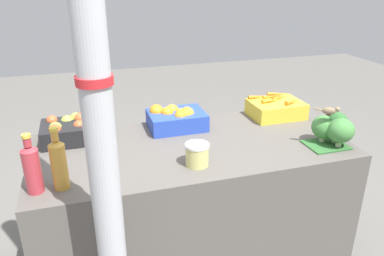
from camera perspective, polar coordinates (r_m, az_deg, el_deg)
The scene contains 11 objects.
ground_plane at distance 2.51m, azimuth -0.00°, elevation -18.43°, with size 10.00×10.00×0.00m, color #605E59.
market_table at distance 2.28m, azimuth -0.00°, elevation -11.22°, with size 1.73×0.81×0.76m, color #56514C.
support_pole at distance 1.29m, azimuth -14.13°, elevation 1.97°, with size 0.12×0.12×2.43m.
apple_crate at distance 2.24m, azimuth -17.66°, elevation -0.09°, with size 0.34×0.25×0.14m.
orange_crate at distance 2.29m, azimuth -2.40°, elevation 1.58°, with size 0.34×0.25×0.15m.
carrot_crate at distance 2.54m, azimuth 12.68°, elevation 2.93°, with size 0.34×0.26×0.13m.
broccoli_pile at distance 2.19m, azimuth 20.80°, elevation -0.08°, with size 0.24×0.22×0.18m.
juice_bottle_ruby at distance 1.75m, azimuth -23.20°, elevation -5.62°, with size 0.07×0.07×0.27m.
juice_bottle_amber at distance 1.73m, azimuth -19.64°, elevation -5.05°, with size 0.07×0.07×0.29m.
pickle_jar at distance 1.85m, azimuth 0.78°, elevation -4.05°, with size 0.12×0.12×0.11m.
sparrow_bird at distance 2.11m, azimuth 20.29°, elevation 2.50°, with size 0.12×0.08×0.05m.
Camera 1 is at (-0.55, -1.81, 1.66)m, focal length 35.00 mm.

